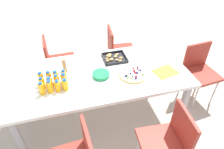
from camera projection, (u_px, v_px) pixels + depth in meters
ground_plane at (102, 116)px, 2.75m from camera, size 12.00×12.00×0.00m
party_table at (100, 78)px, 2.33m from camera, size 2.00×0.94×0.74m
chair_far_left at (56, 60)px, 2.93m from camera, size 0.41×0.41×0.83m
chair_far_right at (118, 48)px, 3.17m from camera, size 0.43×0.43×0.83m
chair_near_right at (169, 139)px, 1.90m from camera, size 0.43×0.43×0.83m
chair_end at (199, 69)px, 2.76m from camera, size 0.44×0.44×0.83m
juice_bottle_0 at (42, 89)px, 1.99m from camera, size 0.06×0.06×0.14m
juice_bottle_1 at (50, 87)px, 2.01m from camera, size 0.06×0.06×0.15m
juice_bottle_2 at (58, 86)px, 2.03m from camera, size 0.05×0.05×0.14m
juice_bottle_3 at (65, 85)px, 2.05m from camera, size 0.06×0.06×0.13m
juice_bottle_4 at (42, 83)px, 2.06m from camera, size 0.05×0.05×0.14m
juice_bottle_5 at (50, 83)px, 2.07m from camera, size 0.06×0.06×0.13m
juice_bottle_6 at (57, 81)px, 2.08m from camera, size 0.05×0.05×0.15m
juice_bottle_7 at (64, 80)px, 2.09m from camera, size 0.06×0.06×0.15m
juice_bottle_8 at (41, 78)px, 2.11m from camera, size 0.06×0.06×0.15m
juice_bottle_9 at (49, 78)px, 2.12m from camera, size 0.05×0.05×0.15m
juice_bottle_10 at (56, 77)px, 2.14m from camera, size 0.06×0.06×0.14m
juice_bottle_11 at (64, 76)px, 2.15m from camera, size 0.05×0.05×0.14m
fruit_pizza at (133, 74)px, 2.26m from camera, size 0.31×0.31×0.05m
snack_tray at (114, 58)px, 2.51m from camera, size 0.28×0.26×0.04m
plate_stack at (101, 75)px, 2.24m from camera, size 0.19×0.19×0.04m
napkin_stack at (76, 71)px, 2.32m from camera, size 0.15×0.15×0.02m
cardboard_tube at (64, 66)px, 2.26m from camera, size 0.04×0.04×0.17m
paper_folder at (165, 72)px, 2.31m from camera, size 0.30×0.25×0.01m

